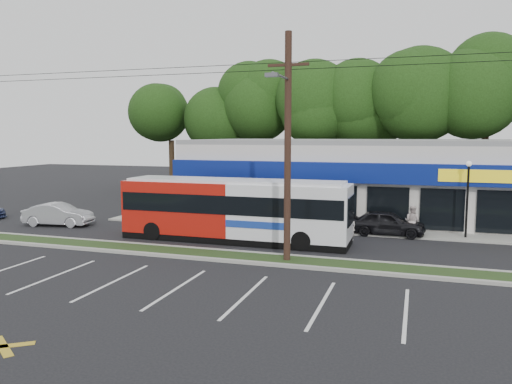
{
  "coord_description": "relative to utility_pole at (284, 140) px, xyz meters",
  "views": [
    {
      "loc": [
        8.4,
        -20.05,
        5.63
      ],
      "look_at": [
        0.25,
        5.0,
        2.61
      ],
      "focal_mm": 35.0,
      "sensor_mm": 36.0,
      "label": 1
    }
  ],
  "objects": [
    {
      "name": "ground",
      "position": [
        -2.83,
        -0.93,
        -5.41
      ],
      "size": [
        120.0,
        120.0,
        0.0
      ],
      "primitive_type": "plane",
      "color": "black",
      "rests_on": "ground"
    },
    {
      "name": "grass_strip",
      "position": [
        -2.83,
        0.07,
        -5.35
      ],
      "size": [
        40.0,
        1.6,
        0.12
      ],
      "primitive_type": "cube",
      "color": "#1C3314",
      "rests_on": "ground"
    },
    {
      "name": "curb_south",
      "position": [
        -2.83,
        -0.78,
        -5.34
      ],
      "size": [
        40.0,
        0.25,
        0.14
      ],
      "primitive_type": "cube",
      "color": "#9E9E93",
      "rests_on": "ground"
    },
    {
      "name": "curb_north",
      "position": [
        -2.83,
        0.92,
        -5.34
      ],
      "size": [
        40.0,
        0.25,
        0.14
      ],
      "primitive_type": "cube",
      "color": "#9E9E93",
      "rests_on": "ground"
    },
    {
      "name": "sidewalk",
      "position": [
        2.17,
        8.07,
        -5.36
      ],
      "size": [
        32.0,
        2.2,
        0.1
      ],
      "primitive_type": "cube",
      "color": "#9E9E93",
      "rests_on": "ground"
    },
    {
      "name": "strip_mall",
      "position": [
        2.67,
        14.99,
        -2.76
      ],
      "size": [
        25.0,
        12.55,
        5.3
      ],
      "color": "silver",
      "rests_on": "ground"
    },
    {
      "name": "utility_pole",
      "position": [
        0.0,
        0.0,
        0.0
      ],
      "size": [
        50.0,
        2.77,
        10.0
      ],
      "color": "black",
      "rests_on": "ground"
    },
    {
      "name": "lamp_post",
      "position": [
        8.17,
        7.87,
        -2.74
      ],
      "size": [
        0.3,
        0.3,
        4.25
      ],
      "color": "black",
      "rests_on": "ground"
    },
    {
      "name": "tree_line",
      "position": [
        1.17,
        25.07,
        3.0
      ],
      "size": [
        46.76,
        6.76,
        11.83
      ],
      "color": "black",
      "rests_on": "ground"
    },
    {
      "name": "metrobus",
      "position": [
        -3.62,
        3.57,
        -3.67
      ],
      "size": [
        12.27,
        2.6,
        3.29
      ],
      "rotation": [
        0.0,
        0.0,
        -0.0
      ],
      "color": "#B5170D",
      "rests_on": "ground"
    },
    {
      "name": "car_dark",
      "position": [
        4.02,
        7.57,
        -4.7
      ],
      "size": [
        4.23,
        1.78,
        1.43
      ],
      "primitive_type": "imported",
      "rotation": [
        0.0,
        0.0,
        1.55
      ],
      "color": "black",
      "rests_on": "ground"
    },
    {
      "name": "car_silver",
      "position": [
        -15.67,
        4.4,
        -4.71
      ],
      "size": [
        4.41,
        2.09,
        1.4
      ],
      "primitive_type": "imported",
      "rotation": [
        0.0,
        0.0,
        1.72
      ],
      "color": "#9FA0A7",
      "rests_on": "ground"
    },
    {
      "name": "pedestrian_a",
      "position": [
        2.19,
        5.7,
        -4.59
      ],
      "size": [
        0.6,
        0.4,
        1.64
      ],
      "primitive_type": "imported",
      "rotation": [
        0.0,
        0.0,
        3.15
      ],
      "color": "white",
      "rests_on": "ground"
    },
    {
      "name": "pedestrian_b",
      "position": [
        5.37,
        7.57,
        -4.53
      ],
      "size": [
        1.05,
        0.96,
        1.76
      ],
      "primitive_type": "imported",
      "rotation": [
        0.0,
        0.0,
        2.72
      ],
      "color": "beige",
      "rests_on": "ground"
    }
  ]
}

